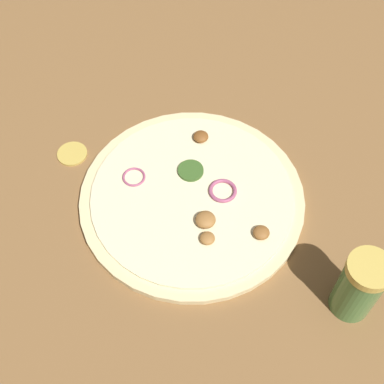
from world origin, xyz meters
The scene contains 4 objects.
ground_plane centered at (0.00, 0.00, 0.00)m, with size 3.00×3.00×0.00m, color brown.
pizza centered at (0.00, 0.00, 0.01)m, with size 0.32×0.32×0.03m.
spice_jar centered at (-0.05, 0.25, 0.05)m, with size 0.05×0.05×0.11m.
loose_cap centered at (0.09, -0.18, 0.00)m, with size 0.05×0.05×0.01m.
Camera 1 is at (0.27, 0.33, 0.65)m, focal length 50.00 mm.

